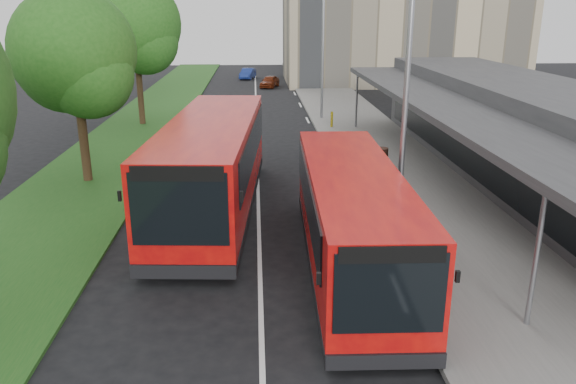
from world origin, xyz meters
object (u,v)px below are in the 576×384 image
litter_bin (381,160)px  lamp_post_far (321,45)px  lamp_post_near (403,88)px  bollard (332,119)px  car_far (248,74)px  tree_mid (74,60)px  bus_main (352,219)px  bus_second (213,166)px  car_near (270,81)px  tree_far (135,30)px

litter_bin → lamp_post_far: bearing=95.5°
lamp_post_near → litter_bin: 8.55m
lamp_post_near → bollard: 17.53m
lamp_post_far → car_far: 23.64m
bollard → car_far: bearing=101.5°
tree_mid → litter_bin: tree_mid is taller
tree_mid → litter_bin: (12.33, 0.38, -4.29)m
lamp_post_far → tree_mid: bearing=-130.7°
lamp_post_far → bus_main: (-1.61, -21.61, -3.28)m
bus_second → bollard: bus_second is taller
car_far → bollard: bearing=-66.5°
lamp_post_near → bollard: (0.34, 17.04, -4.11)m
lamp_post_near → lamp_post_far: same height
tree_mid → bollard: bearing=41.0°
bus_second → car_far: 39.60m
bus_main → tree_mid: bearing=139.3°
bus_second → car_far: bus_second is taller
bollard → car_near: (-3.17, 19.02, -0.07)m
bus_second → car_near: (2.84, 32.88, -1.13)m
bollard → lamp_post_near: bearing=-91.2°
lamp_post_near → lamp_post_far: 20.00m
lamp_post_far → car_far: bearing=102.1°
bus_main → lamp_post_far: bearing=87.3°
litter_bin → bollard: bearing=95.1°
tree_far → lamp_post_near: 22.08m
lamp_post_near → bollard: size_ratio=8.76×
lamp_post_near → lamp_post_far: size_ratio=1.00×
bus_main → bollard: 18.77m
lamp_post_far → car_near: (-2.82, 16.06, -4.18)m
bus_main → litter_bin: bus_main is taller
tree_far → car_near: 19.60m
bollard → bus_second: bearing=-113.4°
lamp_post_near → bus_second: size_ratio=0.69×
tree_far → litter_bin: tree_far is taller
bus_main → tree_far: bearing=116.3°
lamp_post_near → car_far: size_ratio=2.47×
litter_bin → car_far: (-6.08, 35.32, -0.12)m
litter_bin → tree_far: bearing=136.7°
litter_bin → car_near: size_ratio=0.32×
litter_bin → car_near: 28.91m
bus_main → car_near: bus_main is taller
lamp_post_near → tree_far: bearing=120.3°
tree_mid → lamp_post_far: (11.13, 12.95, -0.23)m
lamp_post_far → bus_second: size_ratio=0.69×
tree_far → lamp_post_near: size_ratio=1.09×
lamp_post_far → litter_bin: size_ratio=7.87×
bus_second → litter_bin: (6.87, 4.25, -1.01)m
lamp_post_far → bollard: bearing=-83.4°
car_near → tree_far: bearing=-99.4°
car_near → car_far: bearing=123.7°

